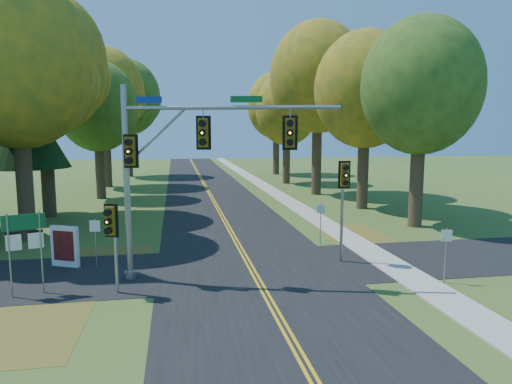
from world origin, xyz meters
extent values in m
plane|color=#3A5A1F|center=(0.00, 0.00, 0.00)|extent=(160.00, 160.00, 0.00)
cube|color=black|center=(0.00, 0.00, 0.01)|extent=(8.00, 160.00, 0.02)
cube|color=black|center=(0.00, 2.00, 0.01)|extent=(60.00, 6.00, 0.02)
cube|color=gold|center=(-0.10, 0.00, 0.03)|extent=(0.10, 160.00, 0.01)
cube|color=gold|center=(0.10, 0.00, 0.03)|extent=(0.10, 160.00, 0.01)
cube|color=#9E998E|center=(6.20, 0.00, 0.03)|extent=(1.60, 160.00, 0.06)
cube|color=brown|center=(-6.50, 4.00, 0.01)|extent=(4.00, 6.00, 0.00)
cube|color=brown|center=(6.80, 6.00, 0.01)|extent=(3.50, 8.00, 0.00)
cube|color=brown|center=(-7.50, -3.00, 0.01)|extent=(3.00, 5.00, 0.00)
cylinder|color=#38281C|center=(-11.20, 9.30, 3.38)|extent=(0.86, 0.86, 6.75)
ellipsoid|color=#BD8819|center=(-11.20, 9.30, 9.55)|extent=(8.00, 8.00, 9.20)
sphere|color=#BD8819|center=(-9.60, 10.50, 8.75)|extent=(4.80, 4.80, 4.80)
cylinder|color=#38281C|center=(11.50, 8.70, 3.04)|extent=(0.83, 0.83, 6.08)
ellipsoid|color=#4D7925|center=(11.50, 8.70, 8.60)|extent=(7.20, 7.20, 8.28)
sphere|color=#4D7925|center=(12.94, 9.78, 7.88)|extent=(4.32, 4.32, 4.32)
sphere|color=#4D7925|center=(10.24, 7.98, 9.32)|extent=(3.96, 3.96, 3.96)
cylinder|color=#38281C|center=(-11.80, 16.20, 3.71)|extent=(0.89, 0.89, 7.42)
ellipsoid|color=#BD8819|center=(-11.80, 16.20, 10.43)|extent=(8.60, 8.60, 9.89)
sphere|color=#BD8819|center=(-10.08, 17.49, 9.57)|extent=(5.16, 5.16, 5.16)
sphere|color=#BD8819|center=(-13.30, 15.34, 11.29)|extent=(4.73, 4.73, 4.73)
cylinder|color=#38281C|center=(10.90, 15.50, 3.15)|extent=(0.84, 0.84, 6.30)
ellipsoid|color=#BD8819|center=(10.90, 15.50, 8.96)|extent=(7.60, 7.60, 8.74)
sphere|color=#BD8819|center=(12.42, 16.64, 8.20)|extent=(4.56, 4.56, 4.56)
sphere|color=#BD8819|center=(9.57, 14.74, 9.72)|extent=(4.18, 4.18, 4.18)
cylinder|color=#38281C|center=(-9.60, 24.40, 2.81)|extent=(0.81, 0.81, 5.62)
ellipsoid|color=#4D7925|center=(-9.60, 24.40, 8.00)|extent=(6.80, 6.80, 7.82)
sphere|color=#4D7925|center=(-8.24, 25.42, 7.33)|extent=(4.08, 4.08, 4.08)
sphere|color=#4D7925|center=(-10.79, 23.72, 8.69)|extent=(3.74, 3.74, 3.74)
cylinder|color=#38281C|center=(9.80, 23.60, 3.83)|extent=(0.90, 0.90, 7.65)
ellipsoid|color=#BD8819|center=(9.80, 23.60, 10.73)|extent=(8.80, 8.80, 10.12)
sphere|color=#BD8819|center=(11.56, 24.92, 9.85)|extent=(5.28, 5.28, 5.28)
sphere|color=#BD8819|center=(8.26, 22.72, 11.61)|extent=(4.84, 4.84, 4.84)
cylinder|color=#38281C|center=(-10.20, 33.10, 3.49)|extent=(0.87, 0.87, 6.98)
ellipsoid|color=#BD8819|center=(-10.20, 33.10, 9.85)|extent=(8.20, 8.20, 9.43)
sphere|color=#BD8819|center=(-8.56, 34.33, 9.03)|extent=(4.92, 4.92, 4.92)
sphere|color=#BD8819|center=(-11.63, 32.28, 10.67)|extent=(4.51, 4.51, 4.51)
cylinder|color=#38281C|center=(9.20, 32.80, 2.93)|extent=(0.82, 0.82, 5.85)
ellipsoid|color=#BD8819|center=(9.20, 32.80, 8.30)|extent=(7.00, 7.00, 8.05)
sphere|color=#BD8819|center=(10.60, 33.85, 7.60)|extent=(4.20, 4.20, 4.20)
sphere|color=#BD8819|center=(7.97, 32.10, 9.00)|extent=(3.85, 3.85, 3.85)
cylinder|color=#38281C|center=(-9.00, 44.00, 3.60)|extent=(0.88, 0.88, 7.20)
ellipsoid|color=#4D7925|center=(-9.00, 44.00, 10.14)|extent=(8.40, 8.40, 9.66)
sphere|color=#4D7925|center=(-7.32, 45.26, 9.30)|extent=(5.04, 5.04, 5.04)
sphere|color=#4D7925|center=(-10.47, 43.16, 10.98)|extent=(4.62, 4.62, 4.62)
cylinder|color=#38281C|center=(10.40, 43.50, 3.26)|extent=(0.85, 0.85, 6.53)
ellipsoid|color=#BD8819|center=(10.40, 43.50, 9.26)|extent=(7.80, 7.80, 8.97)
sphere|color=#BD8819|center=(11.96, 44.67, 8.47)|extent=(4.68, 4.68, 4.68)
sphere|color=#BD8819|center=(9.04, 42.72, 10.04)|extent=(4.29, 4.29, 4.29)
cylinder|color=#38281C|center=(-13.00, 16.00, 1.71)|extent=(0.50, 0.50, 3.42)
cone|color=black|center=(-13.00, 16.00, 6.15)|extent=(5.60, 5.60, 5.45)
cone|color=black|center=(-13.00, 16.00, 10.04)|extent=(4.57, 4.57, 5.45)
cone|color=black|center=(-13.00, 16.00, 13.94)|extent=(3.55, 3.55, 5.45)
cylinder|color=gray|center=(-5.02, 1.27, 3.83)|extent=(0.24, 0.24, 7.67)
cylinder|color=gray|center=(-5.02, 1.27, 0.16)|extent=(0.48, 0.48, 0.33)
cylinder|color=gray|center=(-1.04, 0.27, 6.79)|extent=(8.01, 2.14, 0.15)
cylinder|color=gray|center=(-3.85, 0.97, 5.70)|extent=(2.43, 0.70, 2.26)
cylinder|color=gray|center=(-2.05, 0.52, 6.60)|extent=(0.04, 0.04, 0.39)
cube|color=#72590C|center=(-2.05, 0.52, 5.85)|extent=(0.44, 0.41, 1.10)
cube|color=black|center=(-2.05, 0.52, 5.85)|extent=(0.56, 0.17, 1.29)
sphere|color=orange|center=(-2.11, 0.28, 5.85)|extent=(0.20, 0.20, 0.20)
cylinder|color=black|center=(-2.11, 0.28, 6.20)|extent=(0.30, 0.23, 0.26)
cylinder|color=black|center=(-2.11, 0.28, 5.85)|extent=(0.30, 0.23, 0.26)
cylinder|color=black|center=(-2.11, 0.28, 5.50)|extent=(0.30, 0.23, 0.26)
cylinder|color=gray|center=(1.14, -0.27, 6.60)|extent=(0.04, 0.04, 0.39)
cube|color=#72590C|center=(1.14, -0.27, 5.85)|extent=(0.44, 0.41, 1.10)
cube|color=black|center=(1.14, -0.27, 5.85)|extent=(0.56, 0.17, 1.29)
sphere|color=orange|center=(1.08, -0.52, 5.85)|extent=(0.20, 0.20, 0.20)
cylinder|color=black|center=(1.08, -0.52, 6.20)|extent=(0.30, 0.23, 0.26)
cylinder|color=black|center=(1.08, -0.52, 5.85)|extent=(0.30, 0.23, 0.26)
cylinder|color=black|center=(1.08, -0.52, 5.50)|extent=(0.30, 0.23, 0.26)
cube|color=#72590C|center=(-4.80, 1.04, 5.15)|extent=(0.44, 0.41, 1.10)
cube|color=black|center=(-4.80, 1.04, 5.15)|extent=(0.56, 0.17, 1.29)
sphere|color=orange|center=(-4.86, 0.80, 5.15)|extent=(0.20, 0.20, 0.20)
cylinder|color=black|center=(-4.86, 0.80, 5.50)|extent=(0.30, 0.23, 0.26)
cylinder|color=black|center=(-4.86, 0.80, 5.15)|extent=(0.30, 0.23, 0.26)
cylinder|color=black|center=(-4.86, 0.80, 4.80)|extent=(0.30, 0.23, 0.26)
cube|color=navy|center=(-4.07, 1.03, 7.10)|extent=(0.97, 0.28, 0.24)
cube|color=#0C5926|center=(-0.45, 0.13, 7.10)|extent=(1.18, 0.33, 0.24)
cylinder|color=gray|center=(4.20, 2.14, 2.26)|extent=(0.12, 0.12, 4.53)
cube|color=#72590C|center=(4.17, 1.91, 4.01)|extent=(0.38, 0.35, 1.03)
cube|color=black|center=(4.17, 1.91, 4.01)|extent=(0.54, 0.09, 1.21)
sphere|color=orange|center=(4.15, 1.68, 4.01)|extent=(0.19, 0.19, 0.19)
cylinder|color=black|center=(4.15, 1.68, 4.34)|extent=(0.26, 0.19, 0.25)
cylinder|color=black|center=(4.15, 1.68, 4.01)|extent=(0.26, 0.19, 0.25)
cylinder|color=black|center=(4.15, 1.68, 3.68)|extent=(0.26, 0.19, 0.25)
cylinder|color=#9B9FA4|center=(-5.34, -0.28, 1.64)|extent=(0.12, 0.12, 3.28)
cube|color=#72590C|center=(-5.43, -0.49, 2.76)|extent=(0.44, 0.41, 1.02)
cube|color=black|center=(-5.43, -0.49, 2.76)|extent=(0.51, 0.22, 1.21)
sphere|color=orange|center=(-5.51, -0.71, 2.76)|extent=(0.18, 0.18, 0.18)
cylinder|color=black|center=(-5.51, -0.71, 3.09)|extent=(0.29, 0.24, 0.25)
cylinder|color=black|center=(-5.51, -0.71, 2.76)|extent=(0.29, 0.24, 0.25)
cylinder|color=black|center=(-5.51, -0.71, 2.44)|extent=(0.29, 0.24, 0.25)
cylinder|color=gray|center=(-8.99, -0.12, 1.53)|extent=(0.06, 0.06, 3.06)
cylinder|color=gray|center=(-8.01, 0.19, 1.53)|extent=(0.06, 0.06, 3.06)
cube|color=#0B4F28|center=(-8.51, 0.07, 2.71)|extent=(1.38, 0.46, 0.56)
cube|color=silver|center=(-8.51, 0.07, 2.71)|extent=(1.17, 0.37, 0.08)
cube|color=silver|center=(-8.85, -0.04, 1.99)|extent=(0.50, 0.19, 0.56)
cube|color=black|center=(-8.85, -0.04, 2.33)|extent=(0.49, 0.16, 0.10)
cube|color=silver|center=(-8.17, 0.17, 1.99)|extent=(0.50, 0.19, 0.56)
cube|color=black|center=(-8.17, 0.17, 2.33)|extent=(0.49, 0.16, 0.10)
cube|color=silver|center=(-7.97, 3.51, 0.91)|extent=(1.27, 0.72, 1.82)
cube|color=maroon|center=(-8.01, 3.42, 0.96)|extent=(0.93, 0.44, 1.32)
cube|color=silver|center=(-8.42, 3.72, 0.15)|extent=(0.11, 0.11, 0.30)
cube|color=silver|center=(-7.51, 3.29, 0.15)|extent=(0.11, 0.11, 0.30)
cylinder|color=gray|center=(4.29, 5.41, 1.09)|extent=(0.05, 0.05, 2.17)
cube|color=silver|center=(4.28, 5.39, 1.88)|extent=(0.40, 0.18, 0.44)
cylinder|color=gray|center=(7.15, -1.36, 1.10)|extent=(0.05, 0.05, 2.20)
cube|color=silver|center=(7.14, -1.38, 1.90)|extent=(0.42, 0.11, 0.45)
cylinder|color=gray|center=(-6.49, 2.42, 1.16)|extent=(0.05, 0.05, 2.32)
cube|color=white|center=(-6.49, 2.40, 2.00)|extent=(0.44, 0.13, 0.47)
camera|label=1|loc=(-3.14, -17.05, 5.94)|focal=32.00mm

